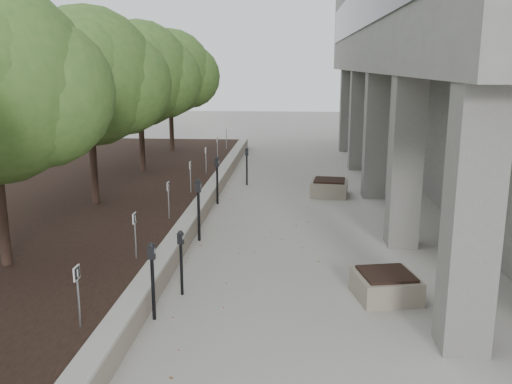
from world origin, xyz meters
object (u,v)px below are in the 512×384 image
(parking_meter_2, at_px, (181,263))
(planter_back, at_px, (329,187))
(crabapple_tree_5, at_px, (170,90))
(crabapple_tree_3, at_px, (90,106))
(crabapple_tree_4, at_px, (140,96))
(parking_meter_5, at_px, (247,167))
(parking_meter_3, at_px, (199,210))
(parking_meter_4, at_px, (217,181))
(parking_meter_1, at_px, (153,282))
(planter_front, at_px, (386,285))

(parking_meter_2, relative_size, planter_back, 1.08)
(crabapple_tree_5, relative_size, parking_meter_2, 4.31)
(crabapple_tree_3, distance_m, crabapple_tree_4, 5.00)
(crabapple_tree_4, distance_m, crabapple_tree_5, 5.00)
(parking_meter_5, xyz_separation_m, planter_back, (2.86, -1.43, -0.41))
(parking_meter_2, bearing_deg, crabapple_tree_5, 118.06)
(parking_meter_3, bearing_deg, parking_meter_5, 84.06)
(crabapple_tree_4, bearing_deg, parking_meter_5, -7.29)
(parking_meter_4, xyz_separation_m, planter_back, (3.53, 1.40, -0.47))
(planter_back, bearing_deg, parking_meter_1, -110.35)
(parking_meter_2, distance_m, parking_meter_4, 6.99)
(crabapple_tree_5, xyz_separation_m, parking_meter_3, (3.31, -12.03, -2.34))
(parking_meter_4, relative_size, parking_meter_5, 1.09)
(parking_meter_1, bearing_deg, crabapple_tree_4, 106.75)
(parking_meter_2, bearing_deg, planter_back, 83.90)
(parking_meter_3, bearing_deg, planter_front, -38.80)
(planter_back, bearing_deg, crabapple_tree_4, 164.11)
(crabapple_tree_3, distance_m, parking_meter_1, 7.57)
(crabapple_tree_4, bearing_deg, parking_meter_3, -64.78)
(parking_meter_3, distance_m, parking_meter_5, 6.55)
(crabapple_tree_5, distance_m, parking_meter_5, 7.18)
(parking_meter_3, bearing_deg, crabapple_tree_3, 147.96)
(crabapple_tree_4, relative_size, parking_meter_2, 4.31)
(crabapple_tree_4, bearing_deg, parking_meter_4, -45.71)
(parking_meter_5, distance_m, planter_front, 10.30)
(crabapple_tree_3, height_order, parking_meter_2, crabapple_tree_3)
(parking_meter_2, distance_m, planter_back, 8.99)
(parking_meter_5, relative_size, planter_back, 1.16)
(parking_meter_5, bearing_deg, crabapple_tree_4, 177.56)
(crabapple_tree_3, relative_size, crabapple_tree_5, 1.00)
(crabapple_tree_3, distance_m, planter_back, 7.97)
(parking_meter_1, xyz_separation_m, planter_back, (3.50, 9.45, -0.41))
(crabapple_tree_4, distance_m, planter_front, 12.90)
(parking_meter_4, distance_m, planter_back, 3.83)
(crabapple_tree_5, distance_m, parking_meter_4, 9.25)
(planter_front, bearing_deg, parking_meter_1, -163.90)
(parking_meter_2, xyz_separation_m, planter_back, (3.24, 8.38, -0.36))
(crabapple_tree_4, distance_m, parking_meter_4, 5.23)
(crabapple_tree_3, relative_size, planter_back, 4.64)
(crabapple_tree_3, bearing_deg, parking_meter_5, 48.90)
(parking_meter_2, height_order, planter_front, parking_meter_2)
(crabapple_tree_3, height_order, parking_meter_4, crabapple_tree_3)
(crabapple_tree_4, distance_m, parking_meter_1, 12.09)
(crabapple_tree_4, height_order, planter_back, crabapple_tree_4)
(crabapple_tree_5, height_order, parking_meter_5, crabapple_tree_5)
(crabapple_tree_5, height_order, parking_meter_1, crabapple_tree_5)
(crabapple_tree_4, height_order, parking_meter_5, crabapple_tree_4)
(parking_meter_2, bearing_deg, parking_meter_5, 102.81)
(crabapple_tree_3, relative_size, parking_meter_1, 3.97)
(parking_meter_1, distance_m, parking_meter_3, 4.35)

